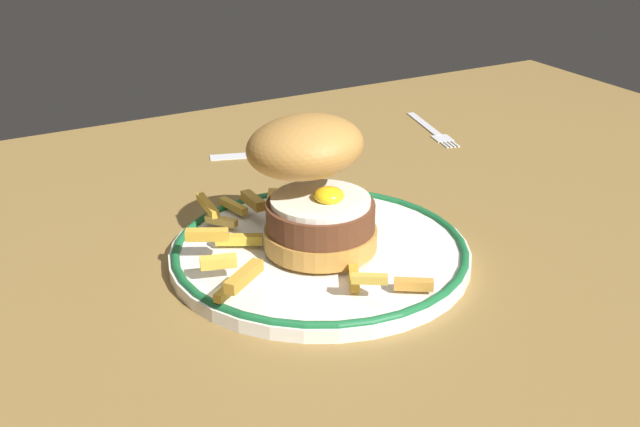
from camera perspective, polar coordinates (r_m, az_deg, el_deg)
The scene contains 6 objects.
ground_plane at distance 72.77cm, azimuth -4.57°, elevation -4.76°, with size 146.19×89.70×4.00cm, color olive.
dinner_plate at distance 71.28cm, azimuth -0.00°, elevation -2.75°, with size 26.79×26.79×1.60cm.
burger at distance 68.74cm, azimuth -0.58°, elevation 2.33°, with size 14.27×14.42×12.05cm.
fries_pile at distance 69.83cm, azimuth -3.73°, elevation -1.69°, with size 21.02×24.27×2.82cm.
fork at distance 105.73cm, azimuth 8.01°, elevation 5.97°, with size 4.58×14.34×0.36cm.
knife at distance 97.00cm, azimuth -1.68°, elevation 4.52°, with size 17.60×6.90×0.70cm.
Camera 1 is at (-25.25, -58.18, 33.66)cm, focal length 44.77 mm.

